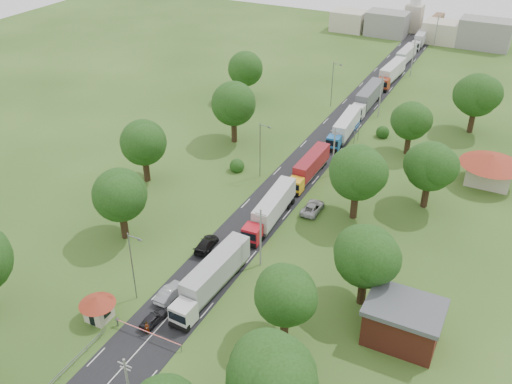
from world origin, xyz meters
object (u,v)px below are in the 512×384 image
Objects in this scene: boom_barrier at (139,329)px; car_lane_front at (153,319)px; car_lane_mid at (170,293)px; guard_booth at (98,305)px; pedestrian_near at (147,328)px; info_sign at (357,129)px; truck_0 at (212,277)px.

car_lane_front is at bearing 81.31° from boom_barrier.
car_lane_mid reaches higher than boom_barrier.
pedestrian_near is (6.66, 0.50, -1.27)m from guard_booth.
guard_booth is 1.07× the size of info_sign.
truck_0 is 8.76× the size of pedestrian_near.
car_lane_mid is (-0.75, 4.66, 0.12)m from car_lane_front.
car_lane_front is 1.91m from pedestrian_near.
truck_0 is (-2.84, -49.47, -0.71)m from info_sign.
info_sign is 58.04m from car_lane_front.
car_lane_front is at bearing 20.68° from guard_booth.
info_sign is 59.81m from pedestrian_near.
car_lane_front is at bearing 101.03° from car_lane_mid.
guard_booth is (-5.84, -0.00, 1.27)m from boom_barrier.
truck_0 is at bearing -107.91° from car_lane_front.
car_lane_mid is at bearing -139.37° from truck_0.
pedestrian_near is (-5.74, -59.50, -2.11)m from info_sign.
pedestrian_near is (1.21, -6.50, 0.10)m from car_lane_mid.
boom_barrier is 2.33× the size of car_lane_front.
truck_0 is 9.00m from car_lane_front.
pedestrian_near is at bearing 31.45° from boom_barrier.
boom_barrier is 2.10× the size of guard_booth.
guard_booth is 2.46× the size of pedestrian_near.
car_lane_front is 4.72m from car_lane_mid.
truck_0 is at bearing -137.54° from car_lane_mid.
car_lane_mid is at bearing 86.48° from pedestrian_near.
info_sign is 1.04× the size of car_lane_front.
car_lane_mid is at bearing -97.48° from info_sign.
car_lane_front is (6.20, 2.34, -1.49)m from guard_booth.
car_lane_mid is (-6.95, -53.00, -2.21)m from info_sign.
boom_barrier is 0.96m from pedestrian_near.
truck_0 is 3.24× the size of car_lane_mid.
info_sign is at bearing 86.71° from truck_0.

